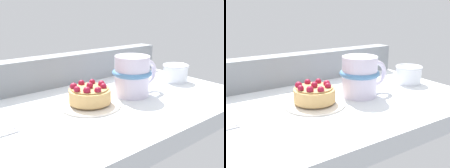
# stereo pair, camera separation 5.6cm
# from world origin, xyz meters

# --- Properties ---
(ground_plane) EXTENTS (0.67, 0.40, 0.04)m
(ground_plane) POSITION_xyz_m (0.00, 0.00, -0.02)
(ground_plane) COLOR silver
(window_rail_back) EXTENTS (0.66, 0.05, 0.08)m
(window_rail_back) POSITION_xyz_m (0.00, 0.17, 0.04)
(window_rail_back) COLOR gray
(window_rail_back) RESTS_ON ground_plane
(dessert_plate) EXTENTS (0.13, 0.13, 0.01)m
(dessert_plate) POSITION_xyz_m (-0.02, -0.01, 0.00)
(dessert_plate) COLOR silver
(dessert_plate) RESTS_ON ground_plane
(raspberry_tart) EXTENTS (0.09, 0.09, 0.04)m
(raspberry_tart) POSITION_xyz_m (-0.02, -0.01, 0.03)
(raspberry_tart) COLOR tan
(raspberry_tart) RESTS_ON dessert_plate
(coffee_mug) EXTENTS (0.13, 0.09, 0.09)m
(coffee_mug) POSITION_xyz_m (0.09, -0.01, 0.05)
(coffee_mug) COLOR silver
(coffee_mug) RESTS_ON ground_plane
(sugar_bowl) EXTENTS (0.07, 0.07, 0.05)m
(sugar_bowl) POSITION_xyz_m (0.27, 0.00, 0.03)
(sugar_bowl) COLOR silver
(sugar_bowl) RESTS_ON ground_plane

